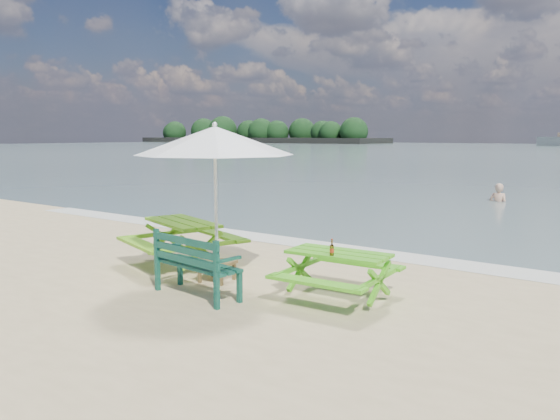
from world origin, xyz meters
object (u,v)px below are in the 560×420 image
Objects in this scene: beer_bottle at (332,250)px; picnic_table_right at (338,276)px; park_bench at (197,277)px; side_table at (217,271)px; picnic_table_left at (183,243)px; patio_umbrella at (215,141)px; swimmer at (498,208)px.

picnic_table_right is at bearing 99.27° from beer_bottle.
park_bench is 2.15m from beer_bottle.
picnic_table_right is 2.22m from side_table.
beer_bottle is (1.89, 0.88, 0.52)m from park_bench.
park_bench is at bearing -67.36° from side_table.
picnic_table_right is (3.55, -0.20, -0.06)m from picnic_table_left.
side_table is at bearing 180.00° from patio_umbrella.
swimmer is at bearing 81.00° from picnic_table_left.
park_bench reaches higher than side_table.
picnic_table_left reaches higher than side_table.
picnic_table_right is at bearing -3.18° from picnic_table_left.
beer_bottle is (3.60, -0.47, 0.40)m from picnic_table_left.
beer_bottle is at bearing 1.43° from side_table.
patio_umbrella is at bearing 112.64° from park_bench.
side_table is (-0.34, 0.82, -0.12)m from park_bench.
picnic_table_left is 1.31× the size of swimmer.
patio_umbrella is 2.73m from beer_bottle.
picnic_table_left is at bearing 176.82° from picnic_table_right.
side_table is at bearing -21.08° from picnic_table_left.
park_bench is 15.56m from swimmer.
picnic_table_right reaches higher than swimmer.
swimmer is (-1.35, 14.66, -1.06)m from beer_bottle.
patio_umbrella is (0.00, 0.00, 2.21)m from side_table.
patio_umbrella is (1.37, -0.53, 1.98)m from picnic_table_left.
patio_umbrella is 1.65× the size of swimmer.
side_table is at bearing 112.64° from park_bench.
side_table is at bearing -178.57° from beer_bottle.
side_table is 2.21m from patio_umbrella.
patio_umbrella is at bearing -178.57° from beer_bottle.
swimmer is at bearing 95.19° from picnic_table_right.
beer_bottle is at bearing 1.43° from patio_umbrella.
swimmer is (-1.31, 14.39, -0.60)m from picnic_table_right.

